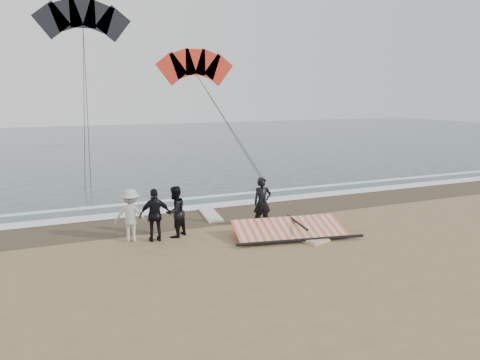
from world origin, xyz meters
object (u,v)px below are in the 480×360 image
object	(u,v)px
board_white	(290,233)
board_cream	(211,215)
man_main	(262,202)
sail_rig	(285,230)

from	to	relation	value
board_white	board_cream	distance (m)	3.64
man_main	board_white	size ratio (longest dim) A/B	0.64
man_main	board_cream	world-z (taller)	man_main
sail_rig	man_main	bearing A→B (deg)	100.78
man_main	sail_rig	size ratio (longest dim) A/B	0.43
sail_rig	board_white	bearing A→B (deg)	19.89
board_white	man_main	bearing A→B (deg)	93.93
man_main	board_white	xyz separation A→B (m)	(0.47, -1.14, -0.83)
board_cream	sail_rig	world-z (taller)	sail_rig
man_main	sail_rig	xyz separation A→B (m)	(0.23, -1.23, -0.69)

